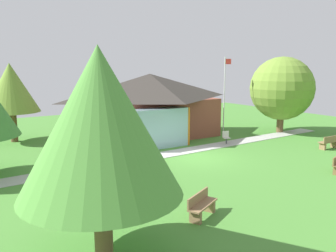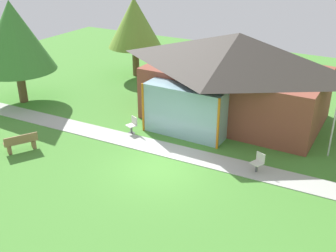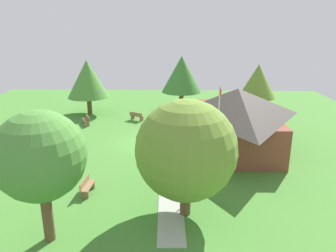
% 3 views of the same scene
% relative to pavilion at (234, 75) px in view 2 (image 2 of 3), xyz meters
% --- Properties ---
extents(ground_plane, '(44.00, 44.00, 0.00)m').
position_rel_pavilion_xyz_m(ground_plane, '(-0.70, -6.57, -2.41)').
color(ground_plane, '#478433').
extents(pavilion, '(10.02, 7.16, 4.61)m').
position_rel_pavilion_xyz_m(pavilion, '(0.00, 0.00, 0.00)').
color(pavilion, brown).
rests_on(pavilion, ground_plane).
extents(footpath, '(25.89, 2.25, 0.03)m').
position_rel_pavilion_xyz_m(footpath, '(-0.70, -5.01, -2.39)').
color(footpath, '#ADADA8').
rests_on(footpath, ground_plane).
extents(bench_mid_left, '(1.14, 1.52, 0.84)m').
position_rel_pavilion_xyz_m(bench_mid_left, '(-7.05, -8.38, -2.00)').
color(bench_mid_left, olive).
rests_on(bench_mid_left, ground_plane).
extents(patio_chair_west, '(0.57, 0.57, 0.86)m').
position_rel_pavilion_xyz_m(patio_chair_west, '(-3.63, -4.31, -1.99)').
color(patio_chair_west, beige).
rests_on(patio_chair_west, ground_plane).
extents(patio_chair_lawn_spare, '(0.58, 0.58, 0.86)m').
position_rel_pavilion_xyz_m(patio_chair_lawn_spare, '(3.05, -4.83, -1.99)').
color(patio_chair_lawn_spare, beige).
rests_on(patio_chair_lawn_spare, ground_plane).
extents(tree_behind_pavilion_left, '(3.69, 3.69, 5.38)m').
position_rel_pavilion_xyz_m(tree_behind_pavilion_left, '(-8.72, 3.71, 1.29)').
color(tree_behind_pavilion_left, brown).
rests_on(tree_behind_pavilion_left, ground_plane).
extents(tree_west_hedge, '(4.37, 4.37, 5.91)m').
position_rel_pavilion_xyz_m(tree_west_hedge, '(-11.75, -3.90, 1.52)').
color(tree_west_hedge, brown).
rests_on(tree_west_hedge, ground_plane).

